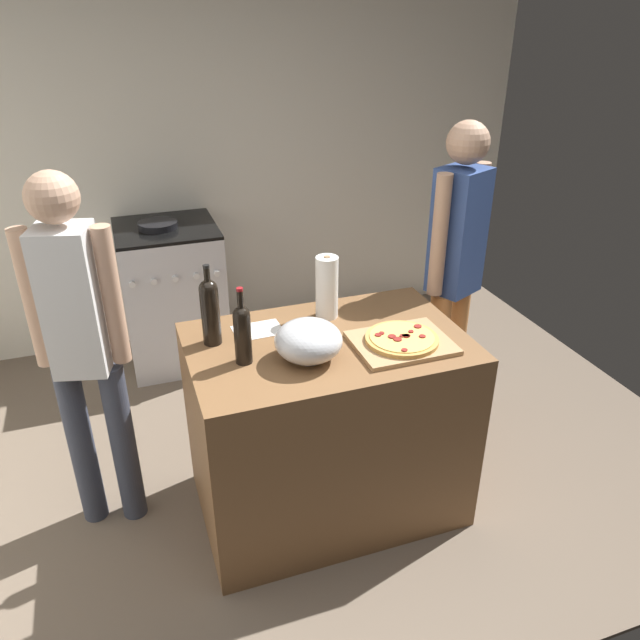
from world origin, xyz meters
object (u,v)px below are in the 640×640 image
at_px(stove, 173,295).
at_px(person_in_red, 455,265).
at_px(person_in_stripes, 81,341).
at_px(mixing_bowl, 308,341).
at_px(wine_bottle_clear, 242,332).
at_px(paper_towel_roll, 327,287).
at_px(pizza, 402,339).
at_px(wine_bottle_dark, 210,309).

height_order(stove, person_in_red, person_in_red).
distance_m(person_in_stripes, person_in_red, 1.80).
relative_size(mixing_bowl, wine_bottle_clear, 0.84).
bearing_deg(paper_towel_roll, pizza, -59.94).
xyz_separation_m(wine_bottle_clear, wine_bottle_dark, (-0.09, 0.19, 0.02)).
xyz_separation_m(wine_bottle_dark, person_in_stripes, (-0.52, 0.10, -0.11)).
bearing_deg(person_in_red, mixing_bowl, -152.39).
relative_size(paper_towel_roll, stove, 0.30).
distance_m(pizza, wine_bottle_clear, 0.66).
xyz_separation_m(mixing_bowl, stove, (-0.36, 1.73, -0.50)).
bearing_deg(person_in_red, wine_bottle_dark, -169.63).
bearing_deg(mixing_bowl, paper_towel_roll, 59.40).
xyz_separation_m(wine_bottle_clear, person_in_stripes, (-0.60, 0.30, -0.09)).
bearing_deg(wine_bottle_clear, person_in_stripes, 153.77).
relative_size(stove, person_in_red, 0.58).
height_order(mixing_bowl, paper_towel_roll, paper_towel_roll).
bearing_deg(mixing_bowl, wine_bottle_dark, 142.43).
distance_m(paper_towel_roll, person_in_red, 0.77).
bearing_deg(wine_bottle_clear, mixing_bowl, -14.65).
distance_m(wine_bottle_clear, stove, 1.76).
bearing_deg(person_in_red, paper_towel_roll, -167.79).
distance_m(stove, person_in_stripes, 1.53).
xyz_separation_m(mixing_bowl, person_in_stripes, (-0.85, 0.36, -0.04)).
distance_m(pizza, person_in_stripes, 1.31).
height_order(pizza, wine_bottle_dark, wine_bottle_dark).
bearing_deg(person_in_red, person_in_stripes, -175.81).
xyz_separation_m(wine_bottle_dark, stove, (-0.02, 1.47, -0.58)).
distance_m(pizza, wine_bottle_dark, 0.80).
xyz_separation_m(mixing_bowl, wine_bottle_dark, (-0.34, 0.26, 0.07)).
bearing_deg(pizza, mixing_bowl, 177.05).
xyz_separation_m(stove, person_in_stripes, (-0.49, -1.37, 0.47)).
distance_m(mixing_bowl, paper_towel_roll, 0.39).
distance_m(mixing_bowl, stove, 1.84).
relative_size(pizza, mixing_bowl, 1.13).
bearing_deg(person_in_red, wine_bottle_clear, -160.21).
distance_m(pizza, stove, 1.97).
relative_size(wine_bottle_dark, stove, 0.36).
bearing_deg(wine_bottle_clear, stove, 93.90).
bearing_deg(pizza, wine_bottle_clear, 172.49).
height_order(wine_bottle_clear, person_in_stripes, person_in_stripes).
xyz_separation_m(mixing_bowl, wine_bottle_clear, (-0.25, 0.06, 0.05)).
relative_size(mixing_bowl, paper_towel_roll, 0.93).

